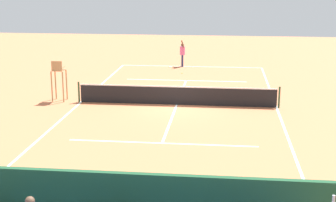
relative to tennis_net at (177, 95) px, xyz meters
The scene contains 7 objects.
ground_plane 0.50m from the tennis_net, ahead, with size 60.00×60.00×0.00m, color #CC7047.
court_line_markings 0.50m from the tennis_net, 90.00° to the right, with size 10.10×22.20×0.01m.
tennis_net is the anchor object (origin of this frame).
umpire_chair 6.25m from the tennis_net, ahead, with size 0.67×0.67×2.14m.
tennis_player 10.98m from the tennis_net, 86.58° to the right, with size 0.41×0.55×1.93m.
tennis_racket 10.77m from the tennis_net, 82.12° to the right, with size 0.58×0.34×0.03m.
tennis_ball_near 8.28m from the tennis_net, 86.90° to the right, with size 0.07×0.07×0.07m, color #CCDB33.
Camera 1 is at (-2.34, 24.69, 6.46)m, focal length 53.86 mm.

